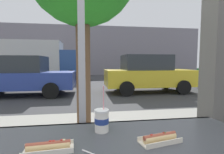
# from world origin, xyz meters

# --- Properties ---
(ground_plane) EXTENTS (60.00, 60.00, 0.00)m
(ground_plane) POSITION_xyz_m (0.00, 8.00, 0.00)
(ground_plane) COLOR #38383A
(sidewalk_strip) EXTENTS (16.00, 2.80, 0.16)m
(sidewalk_strip) POSITION_xyz_m (0.00, 1.60, 0.08)
(sidewalk_strip) COLOR gray
(sidewalk_strip) RESTS_ON ground
(window_wall) EXTENTS (2.86, 0.20, 2.90)m
(window_wall) POSITION_xyz_m (0.00, 0.08, 1.82)
(window_wall) COLOR #56544F
(window_wall) RESTS_ON ground
(building_facade_far) EXTENTS (28.00, 1.20, 5.75)m
(building_facade_far) POSITION_xyz_m (0.00, 19.46, 2.87)
(building_facade_far) COLOR gray
(building_facade_far) RESTS_ON ground
(soda_cup_left) EXTENTS (0.10, 0.10, 0.30)m
(soda_cup_left) POSITION_xyz_m (0.13, -0.14, 1.03)
(soda_cup_left) COLOR silver
(soda_cup_left) RESTS_ON window_counter
(hotdog_tray_near) EXTENTS (0.25, 0.15, 0.05)m
(hotdog_tray_near) POSITION_xyz_m (0.44, -0.34, 0.98)
(hotdog_tray_near) COLOR beige
(hotdog_tray_near) RESTS_ON window_counter
(hotdog_tray_far) EXTENTS (0.25, 0.12, 0.05)m
(hotdog_tray_far) POSITION_xyz_m (-0.16, -0.35, 0.98)
(hotdog_tray_far) COLOR silver
(hotdog_tray_far) RESTS_ON window_counter
(parked_car_blue) EXTENTS (4.39, 2.06, 1.69)m
(parked_car_blue) POSITION_xyz_m (-2.81, 6.57, 0.86)
(parked_car_blue) COLOR #283D93
(parked_car_blue) RESTS_ON ground
(parked_car_yellow) EXTENTS (4.15, 1.93, 1.78)m
(parked_car_yellow) POSITION_xyz_m (2.91, 6.57, 0.89)
(parked_car_yellow) COLOR gold
(parked_car_yellow) RESTS_ON ground
(box_truck) EXTENTS (6.76, 2.44, 3.03)m
(box_truck) POSITION_xyz_m (-3.74, 12.42, 1.64)
(box_truck) COLOR beige
(box_truck) RESTS_ON ground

